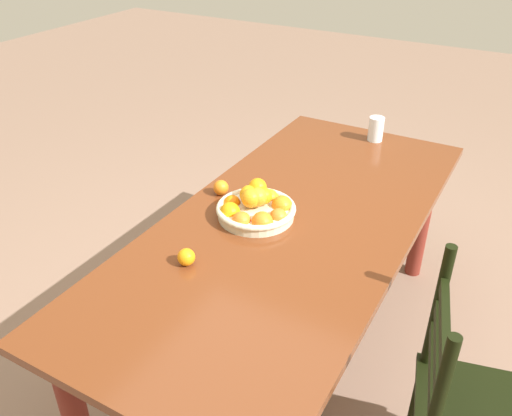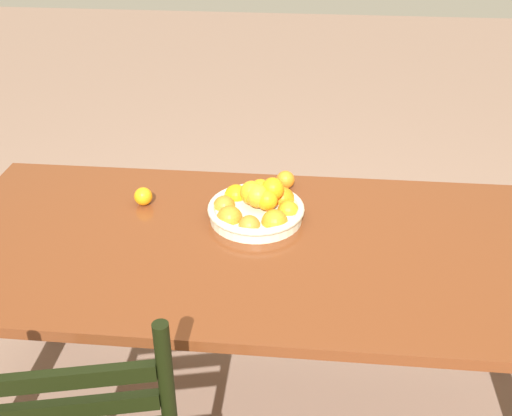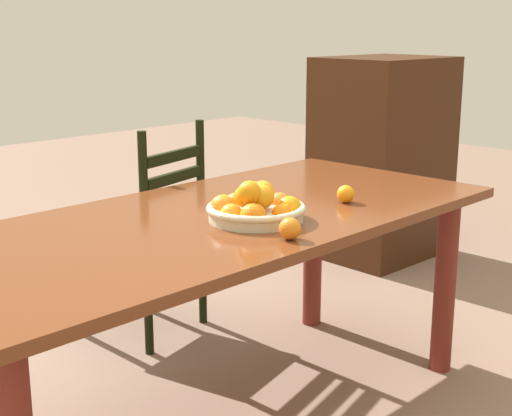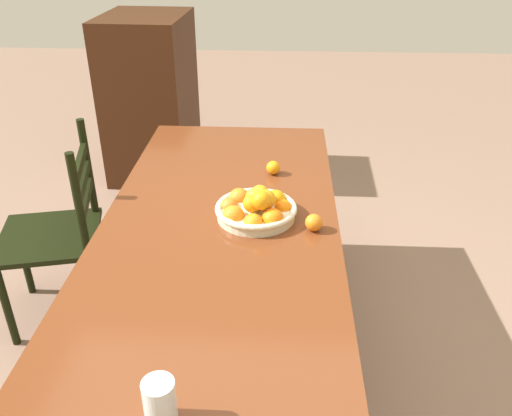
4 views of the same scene
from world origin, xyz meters
name	(u,v)px [view 2 (image 2 of 4)]	position (x,y,z in m)	size (l,w,h in m)	color
ground_plane	(266,410)	(0.00, 0.00, 0.00)	(12.00, 12.00, 0.00)	#846756
dining_table	(268,271)	(0.00, 0.00, 0.63)	(2.01, 0.89, 0.73)	#632F16
fruit_bowl	(257,208)	(0.05, -0.14, 0.77)	(0.31, 0.31, 0.14)	beige
orange_loose_0	(143,196)	(0.43, -0.19, 0.76)	(0.06, 0.06, 0.06)	orange
orange_loose_1	(285,180)	(-0.03, -0.35, 0.77)	(0.06, 0.06, 0.06)	orange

